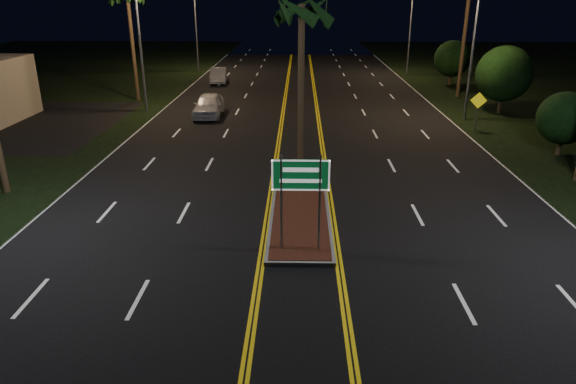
{
  "coord_description": "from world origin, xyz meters",
  "views": [
    {
      "loc": [
        -0.05,
        -12.09,
        7.95
      ],
      "look_at": [
        -0.4,
        3.41,
        1.9
      ],
      "focal_mm": 32.0,
      "sensor_mm": 36.0,
      "label": 1
    }
  ],
  "objects_px": {
    "median_island": "(300,202)",
    "streetlight_right_far": "(407,17)",
    "streetlight_left_far": "(199,16)",
    "palm_median": "(302,10)",
    "shrub_near": "(564,118)",
    "car_far": "(218,74)",
    "warning_sign": "(478,106)",
    "shrub_mid": "(504,74)",
    "streetlight_left_mid": "(144,29)",
    "highway_sign": "(301,184)",
    "shrub_far": "(452,59)",
    "streetlight_right_mid": "(469,31)",
    "car_near": "(208,103)"
  },
  "relations": [
    {
      "from": "median_island",
      "to": "car_near",
      "type": "distance_m",
      "value": 16.8
    },
    {
      "from": "streetlight_left_far",
      "to": "shrub_mid",
      "type": "distance_m",
      "value": 31.85
    },
    {
      "from": "car_far",
      "to": "streetlight_right_far",
      "type": "bearing_deg",
      "value": 10.79
    },
    {
      "from": "median_island",
      "to": "warning_sign",
      "type": "height_order",
      "value": "warning_sign"
    },
    {
      "from": "car_far",
      "to": "warning_sign",
      "type": "xyz_separation_m",
      "value": [
        18.51,
        -17.44,
        0.71
      ]
    },
    {
      "from": "shrub_near",
      "to": "median_island",
      "type": "bearing_deg",
      "value": -152.59
    },
    {
      "from": "highway_sign",
      "to": "palm_median",
      "type": "xyz_separation_m",
      "value": [
        0.0,
        7.7,
        4.87
      ]
    },
    {
      "from": "shrub_far",
      "to": "warning_sign",
      "type": "bearing_deg",
      "value": -100.07
    },
    {
      "from": "shrub_mid",
      "to": "streetlight_right_mid",
      "type": "bearing_deg",
      "value": -149.44
    },
    {
      "from": "car_near",
      "to": "car_far",
      "type": "height_order",
      "value": "car_near"
    },
    {
      "from": "shrub_near",
      "to": "shrub_far",
      "type": "relative_size",
      "value": 0.83
    },
    {
      "from": "shrub_far",
      "to": "car_far",
      "type": "distance_m",
      "value": 21.57
    },
    {
      "from": "shrub_far",
      "to": "car_near",
      "type": "relative_size",
      "value": 0.74
    },
    {
      "from": "palm_median",
      "to": "car_near",
      "type": "xyz_separation_m",
      "value": [
        -6.27,
        12.06,
        -6.39
      ]
    },
    {
      "from": "streetlight_right_mid",
      "to": "warning_sign",
      "type": "relative_size",
      "value": 3.86
    },
    {
      "from": "palm_median",
      "to": "warning_sign",
      "type": "bearing_deg",
      "value": 38.58
    },
    {
      "from": "streetlight_left_far",
      "to": "warning_sign",
      "type": "distance_m",
      "value": 33.09
    },
    {
      "from": "highway_sign",
      "to": "car_far",
      "type": "distance_m",
      "value": 34.67
    },
    {
      "from": "median_island",
      "to": "palm_median",
      "type": "height_order",
      "value": "palm_median"
    },
    {
      "from": "palm_median",
      "to": "shrub_near",
      "type": "height_order",
      "value": "palm_median"
    },
    {
      "from": "highway_sign",
      "to": "streetlight_right_mid",
      "type": "height_order",
      "value": "streetlight_right_mid"
    },
    {
      "from": "shrub_far",
      "to": "car_far",
      "type": "height_order",
      "value": "shrub_far"
    },
    {
      "from": "median_island",
      "to": "shrub_near",
      "type": "bearing_deg",
      "value": 27.41
    },
    {
      "from": "streetlight_left_far",
      "to": "palm_median",
      "type": "bearing_deg",
      "value": -72.42
    },
    {
      "from": "shrub_near",
      "to": "warning_sign",
      "type": "bearing_deg",
      "value": 117.83
    },
    {
      "from": "median_island",
      "to": "streetlight_right_far",
      "type": "xyz_separation_m",
      "value": [
        10.61,
        35.0,
        5.57
      ]
    },
    {
      "from": "highway_sign",
      "to": "warning_sign",
      "type": "distance_m",
      "value": 19.59
    },
    {
      "from": "median_island",
      "to": "streetlight_right_mid",
      "type": "height_order",
      "value": "streetlight_right_mid"
    },
    {
      "from": "streetlight_left_far",
      "to": "streetlight_right_far",
      "type": "distance_m",
      "value": 21.32
    },
    {
      "from": "streetlight_left_far",
      "to": "streetlight_right_mid",
      "type": "distance_m",
      "value": 30.57
    },
    {
      "from": "shrub_far",
      "to": "warning_sign",
      "type": "height_order",
      "value": "shrub_far"
    },
    {
      "from": "median_island",
      "to": "streetlight_left_far",
      "type": "relative_size",
      "value": 1.14
    },
    {
      "from": "shrub_near",
      "to": "streetlight_left_far",
      "type": "bearing_deg",
      "value": 128.79
    },
    {
      "from": "warning_sign",
      "to": "streetlight_left_mid",
      "type": "bearing_deg",
      "value": 177.39
    },
    {
      "from": "shrub_mid",
      "to": "streetlight_left_mid",
      "type": "bearing_deg",
      "value": 180.0
    },
    {
      "from": "median_island",
      "to": "shrub_near",
      "type": "height_order",
      "value": "shrub_near"
    },
    {
      "from": "streetlight_left_mid",
      "to": "streetlight_left_far",
      "type": "relative_size",
      "value": 1.0
    },
    {
      "from": "median_island",
      "to": "streetlight_right_far",
      "type": "relative_size",
      "value": 1.14
    },
    {
      "from": "median_island",
      "to": "shrub_near",
      "type": "relative_size",
      "value": 3.11
    },
    {
      "from": "streetlight_left_mid",
      "to": "shrub_far",
      "type": "relative_size",
      "value": 2.27
    },
    {
      "from": "highway_sign",
      "to": "streetlight_right_mid",
      "type": "xyz_separation_m",
      "value": [
        10.61,
        19.2,
        3.25
      ]
    },
    {
      "from": "streetlight_left_mid",
      "to": "car_far",
      "type": "xyz_separation_m",
      "value": [
        2.91,
        12.56,
        -4.87
      ]
    },
    {
      "from": "streetlight_left_mid",
      "to": "palm_median",
      "type": "bearing_deg",
      "value": -51.83
    },
    {
      "from": "car_near",
      "to": "median_island",
      "type": "bearing_deg",
      "value": -69.66
    },
    {
      "from": "highway_sign",
      "to": "shrub_far",
      "type": "xyz_separation_m",
      "value": [
        13.8,
        33.2,
        -0.07
      ]
    },
    {
      "from": "car_near",
      "to": "palm_median",
      "type": "bearing_deg",
      "value": -64.13
    },
    {
      "from": "median_island",
      "to": "streetlight_left_mid",
      "type": "bearing_deg",
      "value": 121.98
    },
    {
      "from": "highway_sign",
      "to": "streetlight_left_far",
      "type": "bearing_deg",
      "value": 104.44
    },
    {
      "from": "shrub_far",
      "to": "shrub_mid",
      "type": "bearing_deg",
      "value": -89.05
    },
    {
      "from": "shrub_near",
      "to": "shrub_far",
      "type": "bearing_deg",
      "value": 89.22
    }
  ]
}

